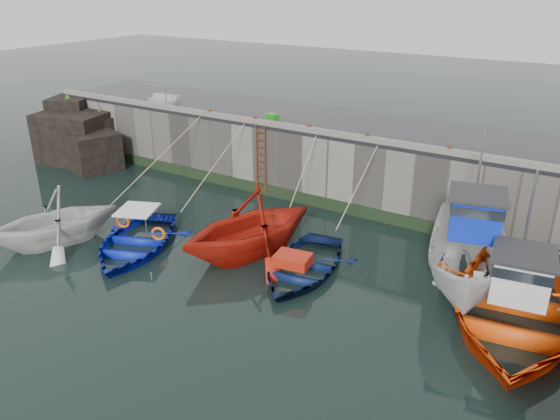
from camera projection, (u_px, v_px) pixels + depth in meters
The scene contains 24 objects.
ground at pixel (129, 314), 15.89m from camera, with size 120.00×120.00×0.00m, color black.
quay_back at pixel (328, 155), 25.04m from camera, with size 30.00×5.00×3.00m, color slate.
road_back at pixel (329, 121), 24.42m from camera, with size 30.00×5.00×0.16m, color black.
kerb_back at pixel (304, 129), 22.51m from camera, with size 30.00×0.30×0.20m, color slate.
algae_back at pixel (300, 198), 23.56m from camera, with size 30.00×0.08×0.50m, color black.
rock_outcrop at pixel (81, 137), 28.78m from camera, with size 5.85×4.24×3.41m.
ladder at pixel (261, 161), 23.96m from camera, with size 0.51×0.08×3.20m.
boat_near_white at pixel (57, 242), 20.16m from camera, with size 4.01×4.65×2.45m, color silver.
boat_near_white_rope at pixel (158, 197), 24.29m from camera, with size 0.04×6.17×3.10m, color tan, non-canonical shape.
boat_near_blue at pixel (135, 248), 19.74m from camera, with size 3.51×4.92×1.02m, color #0B1DAE.
boat_near_blue_rope at pixel (216, 206), 23.40m from camera, with size 0.04×5.11×3.10m, color tan, non-canonical shape.
boat_near_blacktrim at pixel (250, 253), 19.37m from camera, with size 4.58×5.31×2.80m, color #B41D0F.
boat_near_blacktrim_rope at pixel (303, 217), 22.30m from camera, with size 0.04×3.63×3.10m, color tan, non-canonical shape.
boat_near_navy at pixel (302, 271), 18.19m from camera, with size 3.32×4.65×0.96m, color #0A1843.
boat_near_navy_rope at pixel (351, 230), 21.18m from camera, with size 0.04×3.73×3.10m, color tan, non-canonical shape.
boat_far_white at pixel (468, 257), 16.96m from camera, with size 3.78×6.68×5.43m.
boat_far_orange at pixel (514, 306), 15.41m from camera, with size 6.25×8.03×4.52m.
fish_crate at pixel (272, 118), 24.01m from camera, with size 0.56×0.38×0.33m, color #1A8618.
railing at pixel (164, 98), 27.58m from camera, with size 1.60×1.05×1.00m.
bollard_a at pixel (210, 113), 25.01m from camera, with size 0.18×0.18×0.28m, color #3F1E0F.
bollard_b at pixel (255, 120), 23.79m from camera, with size 0.18×0.18×0.28m, color #3F1E0F.
bollard_c at pixel (309, 128), 22.48m from camera, with size 0.18×0.18×0.28m, color #3F1E0F.
bollard_d at pixel (367, 137), 21.22m from camera, with size 0.18×0.18×0.28m, color #3F1E0F.
bollard_e at pixel (449, 150), 19.66m from camera, with size 0.18×0.18×0.28m, color #3F1E0F.
Camera 1 is at (10.82, -9.04, 9.07)m, focal length 35.00 mm.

